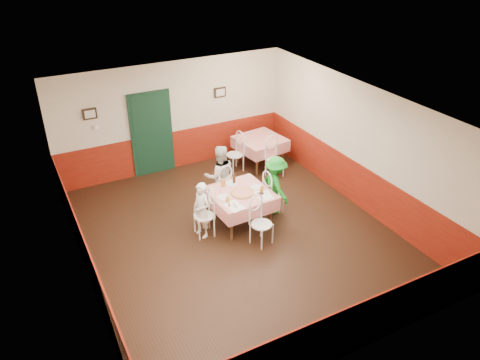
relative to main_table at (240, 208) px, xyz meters
name	(u,v)px	position (x,y,z in m)	size (l,w,h in m)	color
floor	(237,235)	(-0.27, -0.37, -0.38)	(7.00, 7.00, 0.00)	black
ceiling	(236,107)	(-0.27, -0.37, 2.42)	(7.00, 7.00, 0.00)	white
back_wall	(173,117)	(-0.27, 3.13, 1.02)	(6.00, 0.10, 2.80)	beige
front_wall	(355,285)	(-0.27, -3.87, 1.02)	(6.00, 0.10, 2.80)	beige
left_wall	(77,215)	(-3.27, -0.37, 1.02)	(0.10, 7.00, 2.80)	beige
right_wall	(358,145)	(2.73, -0.37, 1.02)	(0.10, 7.00, 2.80)	beige
wainscot_back	(176,149)	(-0.27, 3.11, 0.12)	(6.00, 0.03, 1.00)	maroon
wainscot_front	(347,332)	(-0.27, -3.86, 0.12)	(6.00, 0.03, 1.00)	maroon
wainscot_left	(87,258)	(-3.25, -0.37, 0.12)	(0.03, 7.00, 1.00)	maroon
wainscot_right	(353,181)	(2.72, -0.37, 0.12)	(0.03, 7.00, 1.00)	maroon
door	(152,135)	(-0.87, 3.08, 0.68)	(0.96, 0.06, 2.10)	black
picture_left	(90,114)	(-2.27, 3.08, 1.48)	(0.32, 0.03, 0.26)	black
picture_right	(220,92)	(1.03, 3.08, 1.48)	(0.32, 0.03, 0.26)	black
thermostat	(97,127)	(-2.17, 3.08, 1.12)	(0.10, 0.03, 0.10)	white
main_table	(240,208)	(0.00, 0.00, 0.00)	(1.22, 1.22, 0.77)	red
second_table	(260,152)	(1.75, 2.20, 0.00)	(1.12, 1.12, 0.77)	red
chair_left	(204,216)	(-0.85, -0.04, 0.08)	(0.42, 0.42, 0.90)	white
chair_right	(273,194)	(0.85, 0.04, 0.08)	(0.42, 0.42, 0.90)	white
chair_far	(221,187)	(-0.04, 0.85, 0.08)	(0.42, 0.42, 0.90)	white
chair_near	(262,224)	(0.04, -0.85, 0.08)	(0.42, 0.42, 0.90)	white
chair_second_a	(235,155)	(1.00, 2.20, 0.08)	(0.42, 0.42, 0.90)	white
chair_second_b	(275,160)	(1.75, 1.45, 0.08)	(0.42, 0.42, 0.90)	white
pizza	(242,193)	(0.02, -0.07, 0.40)	(0.48, 0.48, 0.03)	#B74723
plate_left	(224,197)	(-0.40, -0.05, 0.39)	(0.25, 0.25, 0.01)	white
plate_right	(257,187)	(0.40, 0.01, 0.39)	(0.25, 0.25, 0.01)	white
plate_far	(232,184)	(0.00, 0.39, 0.39)	(0.25, 0.25, 0.01)	white
glass_a	(228,200)	(-0.41, -0.25, 0.45)	(0.07, 0.07, 0.13)	#BF7219
glass_b	(262,189)	(0.41, -0.20, 0.45)	(0.07, 0.07, 0.13)	#BF7219
glass_c	(223,183)	(-0.20, 0.39, 0.46)	(0.08, 0.08, 0.15)	#BF7219
beer_bottle	(234,179)	(0.06, 0.39, 0.50)	(0.06, 0.06, 0.23)	#381C0A
shaker_a	(234,205)	(-0.38, -0.45, 0.43)	(0.04, 0.04, 0.09)	silver
shaker_b	(236,206)	(-0.36, -0.51, 0.43)	(0.04, 0.04, 0.09)	silver
shaker_c	(229,205)	(-0.45, -0.41, 0.43)	(0.04, 0.04, 0.09)	#B23319
menu_left	(234,206)	(-0.36, -0.43, 0.39)	(0.30, 0.40, 0.00)	white
menu_right	(264,195)	(0.38, -0.34, 0.39)	(0.30, 0.40, 0.00)	white
wallet	(261,194)	(0.34, -0.27, 0.40)	(0.11, 0.09, 0.02)	black
diner_left	(201,210)	(-0.90, -0.04, 0.23)	(0.44, 0.29, 1.21)	gray
diner_far	(220,176)	(-0.04, 0.90, 0.35)	(0.70, 0.55, 1.45)	gray
diner_right	(276,185)	(0.90, 0.04, 0.29)	(0.86, 0.49, 1.33)	gray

